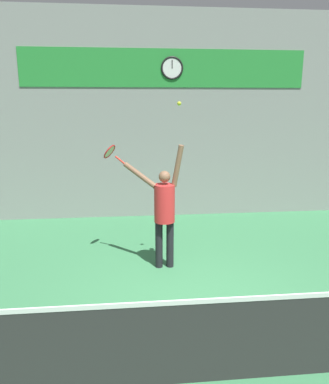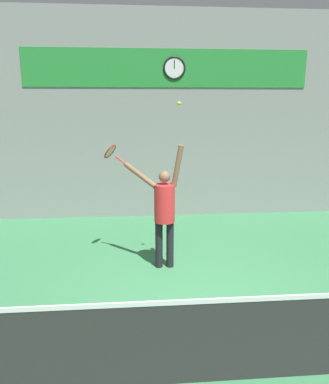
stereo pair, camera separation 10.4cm
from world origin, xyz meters
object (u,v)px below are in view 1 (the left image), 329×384
object	(u,v)px
tennis_player	(164,208)
tennis_ball	(179,103)
tennis_racket	(111,152)
scoreboard_clock	(172,68)

from	to	relation	value
tennis_player	tennis_ball	distance (m)	1.76
tennis_racket	tennis_ball	distance (m)	1.54
tennis_player	scoreboard_clock	bearing A→B (deg)	80.69
tennis_player	tennis_ball	size ratio (longest dim) A/B	32.53
tennis_ball	tennis_player	bearing A→B (deg)	156.68
tennis_ball	scoreboard_clock	bearing A→B (deg)	85.11
tennis_racket	tennis_ball	world-z (taller)	tennis_ball
scoreboard_clock	tennis_player	bearing A→B (deg)	-99.31
tennis_player	tennis_racket	distance (m)	1.37
tennis_ball	tennis_racket	bearing A→B (deg)	151.42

